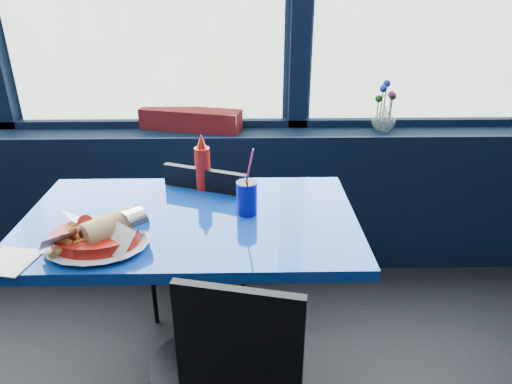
# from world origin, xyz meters

# --- Properties ---
(window_sill) EXTENTS (5.00, 0.26, 0.80)m
(window_sill) POSITION_xyz_m (0.00, 2.87, 0.40)
(window_sill) COLOR black
(window_sill) RESTS_ON ground
(near_table) EXTENTS (1.20, 0.70, 0.75)m
(near_table) POSITION_xyz_m (0.30, 2.00, 0.57)
(near_table) COLOR black
(near_table) RESTS_ON ground
(chair_near_back) EXTENTS (0.49, 0.49, 0.84)m
(chair_near_back) POSITION_xyz_m (0.30, 2.33, 0.48)
(chair_near_back) COLOR black
(chair_near_back) RESTS_ON ground
(planter_box) EXTENTS (0.55, 0.26, 0.11)m
(planter_box) POSITION_xyz_m (0.21, 2.90, 0.85)
(planter_box) COLOR maroon
(planter_box) RESTS_ON window_sill
(flower_vase) EXTENTS (0.15, 0.15, 0.26)m
(flower_vase) POSITION_xyz_m (1.23, 2.86, 0.88)
(flower_vase) COLOR silver
(flower_vase) RESTS_ON window_sill
(food_basket) EXTENTS (0.36, 0.36, 0.11)m
(food_basket) POSITION_xyz_m (0.03, 1.80, 0.79)
(food_basket) COLOR red
(food_basket) RESTS_ON near_table
(ketchup_bottle) EXTENTS (0.06, 0.06, 0.23)m
(ketchup_bottle) POSITION_xyz_m (0.33, 2.25, 0.85)
(ketchup_bottle) COLOR red
(ketchup_bottle) RESTS_ON near_table
(soda_cup) EXTENTS (0.08, 0.08, 0.26)m
(soda_cup) POSITION_xyz_m (0.51, 2.03, 0.81)
(soda_cup) COLOR #0E0D96
(soda_cup) RESTS_ON near_table
(napkin) EXTENTS (0.17, 0.17, 0.00)m
(napkin) POSITION_xyz_m (-0.22, 1.72, 0.75)
(napkin) COLOR white
(napkin) RESTS_ON near_table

